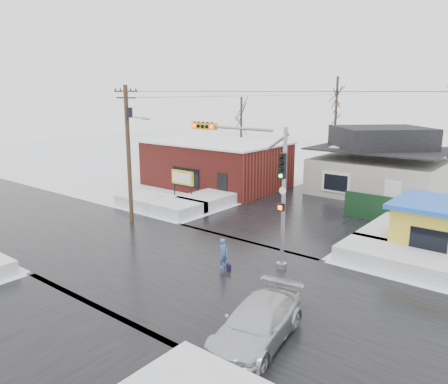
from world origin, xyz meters
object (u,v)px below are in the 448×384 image
Objects in this scene: kiosk at (439,228)px; car at (257,323)px; traffic_signal at (257,175)px; pedestrian at (224,254)px; marquee_sign at (182,179)px; utility_pole at (129,147)px.

car is (-2.75, -13.16, -0.74)m from kiosk.
kiosk is 0.92× the size of car.
traffic_signal is 4.60× the size of pedestrian.
kiosk is 11.74m from pedestrian.
car is (5.03, -4.40, -0.03)m from pedestrian.
marquee_sign is at bearing 150.28° from traffic_signal.
pedestrian is (9.65, -2.27, -4.35)m from utility_pole.
utility_pole is 5.91× the size of pedestrian.
pedestrian is at bearing -37.62° from marquee_sign.
traffic_signal is 2.75× the size of marquee_sign.
traffic_signal is at bearing -29.72° from marquee_sign.
utility_pole reaches higher than pedestrian.
utility_pole is 18.95m from kiosk.
kiosk is (17.43, 6.49, -3.65)m from utility_pole.
utility_pole is 10.82m from pedestrian.
traffic_signal is at bearing 115.43° from car.
utility_pole is at bearing 177.05° from traffic_signal.
pedestrian reaches higher than car.
pedestrian is at bearing 129.12° from car.
marquee_sign is (-11.43, 6.53, -2.62)m from traffic_signal.
pedestrian is at bearing -13.22° from utility_pole.
marquee_sign is 0.55× the size of kiosk.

